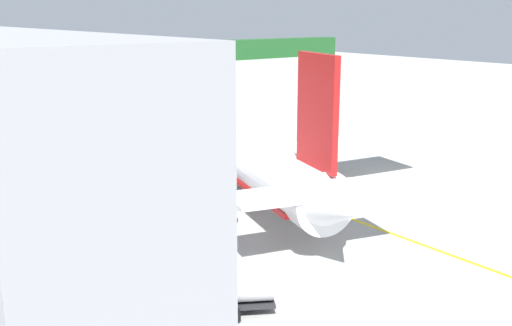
{
  "coord_description": "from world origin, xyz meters",
  "views": [
    {
      "loc": [
        -41.73,
        -20.67,
        14.02
      ],
      "look_at": [
        -16.89,
        11.7,
        3.69
      ],
      "focal_mm": 41.48,
      "sensor_mm": 36.0,
      "label": 1
    }
  ],
  "objects_px": {
    "cargo_container_mid": "(221,209)",
    "crew_marshaller": "(209,247)",
    "service_truck_catering": "(22,180)",
    "service_truck_baggage": "(206,287)",
    "airliner_mid_apron": "(149,82)",
    "airliner_far_taxiway": "(4,65)",
    "airliner_foreground": "(227,145)",
    "crew_loader_left": "(151,187)",
    "cargo_container_near": "(8,259)"
  },
  "relations": [
    {
      "from": "service_truck_baggage",
      "to": "cargo_container_near",
      "type": "relative_size",
      "value": 2.85
    },
    {
      "from": "airliner_mid_apron",
      "to": "service_truck_baggage",
      "type": "xyz_separation_m",
      "value": [
        -31.82,
        -66.55,
        -1.61
      ]
    },
    {
      "from": "airliner_far_taxiway",
      "to": "service_truck_catering",
      "type": "height_order",
      "value": "airliner_far_taxiway"
    },
    {
      "from": "service_truck_catering",
      "to": "crew_marshaller",
      "type": "distance_m",
      "value": 21.0
    },
    {
      "from": "airliner_foreground",
      "to": "airliner_mid_apron",
      "type": "xyz_separation_m",
      "value": [
        18.43,
        48.98,
        -0.38
      ]
    },
    {
      "from": "service_truck_catering",
      "to": "crew_loader_left",
      "type": "bearing_deg",
      "value": -44.37
    },
    {
      "from": "airliner_foreground",
      "to": "airliner_mid_apron",
      "type": "distance_m",
      "value": 52.34
    },
    {
      "from": "service_truck_baggage",
      "to": "crew_loader_left",
      "type": "distance_m",
      "value": 19.04
    },
    {
      "from": "airliner_mid_apron",
      "to": "service_truck_catering",
      "type": "height_order",
      "value": "airliner_mid_apron"
    },
    {
      "from": "airliner_far_taxiway",
      "to": "crew_loader_left",
      "type": "height_order",
      "value": "airliner_far_taxiway"
    },
    {
      "from": "airliner_far_taxiway",
      "to": "cargo_container_mid",
      "type": "distance_m",
      "value": 114.55
    },
    {
      "from": "cargo_container_mid",
      "to": "crew_loader_left",
      "type": "relative_size",
      "value": 1.16
    },
    {
      "from": "airliner_mid_apron",
      "to": "airliner_far_taxiway",
      "type": "bearing_deg",
      "value": 97.67
    },
    {
      "from": "service_truck_catering",
      "to": "crew_loader_left",
      "type": "height_order",
      "value": "service_truck_catering"
    },
    {
      "from": "crew_marshaller",
      "to": "crew_loader_left",
      "type": "bearing_deg",
      "value": 76.23
    },
    {
      "from": "airliner_far_taxiway",
      "to": "crew_marshaller",
      "type": "height_order",
      "value": "airliner_far_taxiway"
    },
    {
      "from": "cargo_container_mid",
      "to": "crew_loader_left",
      "type": "bearing_deg",
      "value": 100.63
    },
    {
      "from": "crew_loader_left",
      "to": "airliner_foreground",
      "type": "bearing_deg",
      "value": -2.73
    },
    {
      "from": "cargo_container_mid",
      "to": "crew_marshaller",
      "type": "distance_m",
      "value": 7.25
    },
    {
      "from": "airliner_far_taxiway",
      "to": "cargo_container_mid",
      "type": "bearing_deg",
      "value": -98.14
    },
    {
      "from": "airliner_mid_apron",
      "to": "cargo_container_mid",
      "type": "xyz_separation_m",
      "value": [
        -23.93,
        -56.19,
        -2.11
      ]
    },
    {
      "from": "service_truck_baggage",
      "to": "crew_loader_left",
      "type": "bearing_deg",
      "value": 70.09
    },
    {
      "from": "airliner_mid_apron",
      "to": "service_truck_catering",
      "type": "relative_size",
      "value": 5.39
    },
    {
      "from": "airliner_mid_apron",
      "to": "crew_marshaller",
      "type": "bearing_deg",
      "value": -114.81
    },
    {
      "from": "airliner_mid_apron",
      "to": "crew_loader_left",
      "type": "height_order",
      "value": "airliner_mid_apron"
    },
    {
      "from": "airliner_foreground",
      "to": "cargo_container_mid",
      "type": "distance_m",
      "value": 9.4
    },
    {
      "from": "service_truck_catering",
      "to": "service_truck_baggage",
      "type": "bearing_deg",
      "value": -87.5
    },
    {
      "from": "airliner_mid_apron",
      "to": "crew_marshaller",
      "type": "height_order",
      "value": "airliner_mid_apron"
    },
    {
      "from": "airliner_mid_apron",
      "to": "cargo_container_mid",
      "type": "bearing_deg",
      "value": -113.06
    },
    {
      "from": "service_truck_baggage",
      "to": "service_truck_catering",
      "type": "bearing_deg",
      "value": 92.5
    },
    {
      "from": "airliner_far_taxiway",
      "to": "crew_marshaller",
      "type": "xyz_separation_m",
      "value": [
        -20.85,
        -118.97,
        -1.28
      ]
    },
    {
      "from": "cargo_container_mid",
      "to": "crew_loader_left",
      "type": "xyz_separation_m",
      "value": [
        -1.41,
        7.54,
        0.07
      ]
    },
    {
      "from": "service_truck_baggage",
      "to": "crew_marshaller",
      "type": "xyz_separation_m",
      "value": [
        3.27,
        4.78,
        -0.36
      ]
    },
    {
      "from": "airliner_far_taxiway",
      "to": "service_truck_baggage",
      "type": "bearing_deg",
      "value": -101.03
    },
    {
      "from": "airliner_foreground",
      "to": "cargo_container_near",
      "type": "relative_size",
      "value": 18.76
    },
    {
      "from": "cargo_container_near",
      "to": "crew_loader_left",
      "type": "bearing_deg",
      "value": 30.98
    },
    {
      "from": "crew_marshaller",
      "to": "airliner_far_taxiway",
      "type": "bearing_deg",
      "value": 80.06
    },
    {
      "from": "service_truck_baggage",
      "to": "crew_loader_left",
      "type": "height_order",
      "value": "service_truck_baggage"
    },
    {
      "from": "service_truck_baggage",
      "to": "service_truck_catering",
      "type": "xyz_separation_m",
      "value": [
        -1.11,
        25.33,
        -0.23
      ]
    },
    {
      "from": "crew_marshaller",
      "to": "crew_loader_left",
      "type": "relative_size",
      "value": 1.06
    },
    {
      "from": "airliner_mid_apron",
      "to": "crew_loader_left",
      "type": "distance_m",
      "value": 54.89
    },
    {
      "from": "cargo_container_near",
      "to": "crew_loader_left",
      "type": "xyz_separation_m",
      "value": [
        12.79,
        7.68,
        -0.03
      ]
    },
    {
      "from": "airliner_far_taxiway",
      "to": "cargo_container_near",
      "type": "distance_m",
      "value": 117.54
    },
    {
      "from": "airliner_foreground",
      "to": "cargo_container_mid",
      "type": "height_order",
      "value": "airliner_foreground"
    },
    {
      "from": "airliner_mid_apron",
      "to": "crew_marshaller",
      "type": "distance_m",
      "value": 68.08
    },
    {
      "from": "crew_marshaller",
      "to": "service_truck_catering",
      "type": "bearing_deg",
      "value": 102.03
    },
    {
      "from": "service_truck_catering",
      "to": "cargo_container_mid",
      "type": "distance_m",
      "value": 17.46
    },
    {
      "from": "airliner_foreground",
      "to": "cargo_container_near",
      "type": "xyz_separation_m",
      "value": [
        -19.7,
        -7.35,
        -2.39
      ]
    },
    {
      "from": "airliner_mid_apron",
      "to": "crew_loader_left",
      "type": "bearing_deg",
      "value": -117.51
    },
    {
      "from": "airliner_foreground",
      "to": "service_truck_catering",
      "type": "height_order",
      "value": "airliner_foreground"
    }
  ]
}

